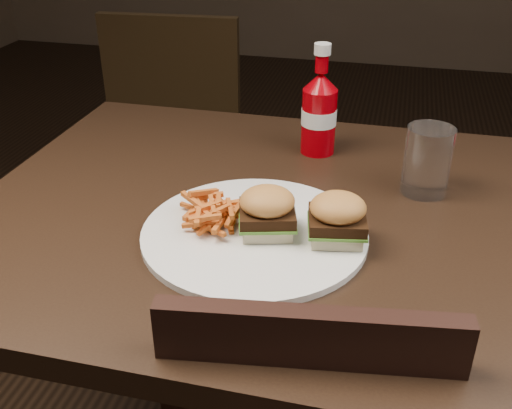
% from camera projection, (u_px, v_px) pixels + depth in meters
% --- Properties ---
extents(dining_table, '(1.20, 0.80, 0.04)m').
position_uv_depth(dining_table, '(335.00, 225.00, 0.97)').
color(dining_table, black).
rests_on(dining_table, ground).
extents(chair_far, '(0.45, 0.45, 0.04)m').
position_uv_depth(chair_far, '(193.00, 139.00, 2.03)').
color(chair_far, black).
rests_on(chair_far, ground).
extents(plate, '(0.34, 0.34, 0.01)m').
position_uv_depth(plate, '(254.00, 234.00, 0.90)').
color(plate, white).
rests_on(plate, dining_table).
extents(sandwich_half_a, '(0.09, 0.09, 0.02)m').
position_uv_depth(sandwich_half_a, '(267.00, 226.00, 0.89)').
color(sandwich_half_a, beige).
rests_on(sandwich_half_a, plate).
extents(sandwich_half_b, '(0.08, 0.08, 0.02)m').
position_uv_depth(sandwich_half_b, '(336.00, 233.00, 0.88)').
color(sandwich_half_b, beige).
rests_on(sandwich_half_b, plate).
extents(fries_pile, '(0.13, 0.13, 0.04)m').
position_uv_depth(fries_pile, '(211.00, 210.00, 0.91)').
color(fries_pile, orange).
rests_on(fries_pile, plate).
extents(ketchup_bottle, '(0.09, 0.09, 0.13)m').
position_uv_depth(ketchup_bottle, '(319.00, 123.00, 1.15)').
color(ketchup_bottle, '#970008').
rests_on(ketchup_bottle, dining_table).
extents(tumbler, '(0.09, 0.09, 0.12)m').
position_uv_depth(tumbler, '(427.00, 162.00, 1.01)').
color(tumbler, white).
rests_on(tumbler, dining_table).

